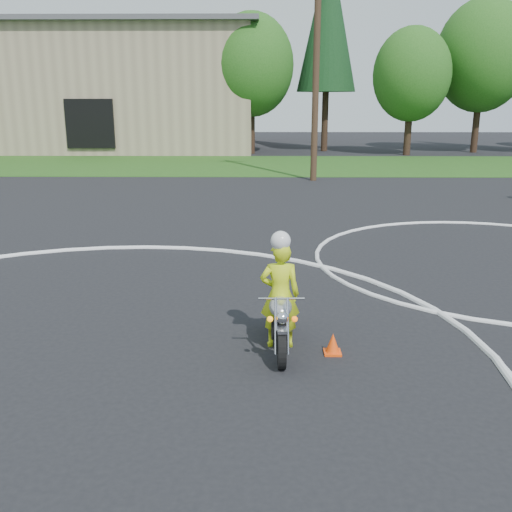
{
  "coord_description": "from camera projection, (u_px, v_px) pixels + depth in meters",
  "views": [
    {
      "loc": [
        2.79,
        -4.23,
        3.45
      ],
      "look_at": [
        2.68,
        4.33,
        1.1
      ],
      "focal_mm": 40.0,
      "sensor_mm": 36.0,
      "label": 1
    }
  ],
  "objects": [
    {
      "name": "primary_motorcycle",
      "position": [
        280.0,
        320.0,
        8.04
      ],
      "size": [
        0.62,
        1.76,
        0.92
      ],
      "rotation": [
        0.0,
        0.0,
        0.02
      ],
      "color": "black",
      "rests_on": "ground"
    },
    {
      "name": "rider_primary_grp",
      "position": [
        280.0,
        291.0,
        8.07
      ],
      "size": [
        0.57,
        0.38,
        1.72
      ],
      "rotation": [
        0.0,
        0.0,
        0.02
      ],
      "color": "#C2DA16",
      "rests_on": "ground"
    },
    {
      "name": "treeline",
      "position": [
        451.0,
        48.0,
        36.45
      ],
      "size": [
        38.2,
        8.1,
        14.52
      ],
      "color": "#382619",
      "rests_on": "ground"
    },
    {
      "name": "utility_poles",
      "position": [
        316.0,
        56.0,
        23.83
      ],
      "size": [
        41.6,
        1.12,
        10.0
      ],
      "color": "#473321",
      "rests_on": "ground"
    },
    {
      "name": "traffic_cones",
      "position": [
        408.0,
        345.0,
        7.97
      ],
      "size": [
        22.19,
        11.58,
        0.3
      ],
      "color": "#FF490D",
      "rests_on": "ground"
    },
    {
      "name": "grass_strip",
      "position": [
        212.0,
        165.0,
        31.05
      ],
      "size": [
        120.0,
        10.0,
        0.02
      ],
      "primitive_type": "cube",
      "color": "#1E4714",
      "rests_on": "ground"
    },
    {
      "name": "course_markings",
      "position": [
        224.0,
        321.0,
        9.19
      ],
      "size": [
        19.05,
        19.05,
        0.12
      ],
      "color": "silver",
      "rests_on": "ground"
    }
  ]
}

